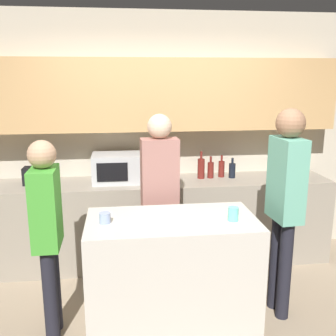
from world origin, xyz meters
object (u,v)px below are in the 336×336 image
object	(u,v)px
potted_plant	(287,159)
person_left	(160,188)
person_center	(47,225)
person_right	(285,195)
toaster	(36,176)
cup_1	(233,214)
bottle_3	(232,170)
bottle_0	(201,168)
bottle_1	(211,170)
cup_0	(105,218)
bottle_2	(221,169)
microwave	(117,168)

from	to	relation	value
potted_plant	person_left	world-z (taller)	person_left
person_center	person_right	distance (m)	1.90
toaster	cup_1	xyz separation A→B (m)	(1.72, -1.31, -0.02)
potted_plant	person_center	bearing A→B (deg)	-152.87
potted_plant	bottle_3	xyz separation A→B (m)	(-0.63, 0.00, -0.11)
bottle_0	bottle_3	world-z (taller)	bottle_0
bottle_1	person_right	xyz separation A→B (m)	(0.35, -1.18, 0.06)
bottle_1	cup_0	bearing A→B (deg)	-131.11
toaster	potted_plant	xyz separation A→B (m)	(2.72, 0.00, 0.11)
bottle_2	person_center	distance (m)	2.11
bottle_0	cup_0	xyz separation A→B (m)	(-1.00, -1.27, -0.06)
bottle_2	cup_1	xyz separation A→B (m)	(-0.26, -1.37, -0.03)
bottle_0	person_right	world-z (taller)	person_right
bottle_2	person_left	world-z (taller)	person_left
potted_plant	person_left	xyz separation A→B (m)	(-1.49, -0.61, -0.11)
bottle_1	person_left	bearing A→B (deg)	-134.63
potted_plant	cup_1	size ratio (longest dim) A/B	3.67
toaster	cup_1	distance (m)	2.17
potted_plant	cup_1	bearing A→B (deg)	-127.20
bottle_0	cup_0	bearing A→B (deg)	-128.37
microwave	bottle_1	distance (m)	1.02
bottle_3	bottle_2	bearing A→B (deg)	154.10
cup_0	person_right	size ratio (longest dim) A/B	0.05
cup_0	person_left	bearing A→B (deg)	52.83
bottle_1	person_center	bearing A→B (deg)	-140.74
bottle_0	bottle_2	xyz separation A→B (m)	(0.24, 0.04, -0.02)
cup_0	bottle_3	bearing A→B (deg)	42.83
bottle_3	person_right	world-z (taller)	person_right
cup_1	person_right	bearing A→B (deg)	18.51
bottle_1	person_center	distance (m)	1.99
toaster	person_right	world-z (taller)	person_right
toaster	person_center	bearing A→B (deg)	-75.78
person_center	bottle_0	bearing A→B (deg)	130.30
cup_0	bottle_0	bearing A→B (deg)	51.63
microwave	bottle_2	bearing A→B (deg)	2.90
bottle_2	cup_0	xyz separation A→B (m)	(-1.24, -1.30, -0.04)
microwave	bottle_3	distance (m)	1.26
bottle_3	cup_0	world-z (taller)	bottle_3
potted_plant	bottle_1	size ratio (longest dim) A/B	1.64
person_center	toaster	bearing A→B (deg)	-166.64
person_left	bottle_1	bearing A→B (deg)	-137.70
bottle_0	bottle_1	world-z (taller)	bottle_0
cup_1	person_left	distance (m)	0.86
bottle_1	bottle_2	world-z (taller)	bottle_2
bottle_2	person_left	size ratio (longest dim) A/B	0.14
person_right	microwave	bearing A→B (deg)	45.92
bottle_1	cup_0	xyz separation A→B (m)	(-1.11, -1.27, -0.04)
person_left	cup_1	bearing A→B (deg)	122.12
bottle_0	cup_1	distance (m)	1.33
bottle_2	person_center	bearing A→B (deg)	-142.35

